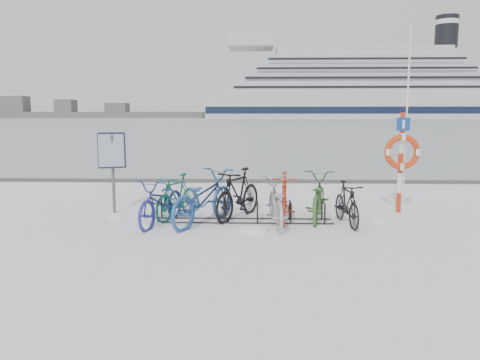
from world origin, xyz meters
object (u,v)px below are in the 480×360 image
at_px(bike_rack, 241,213).
at_px(lifebuoy_station, 402,152).
at_px(info_board, 112,155).
at_px(cruise_ferry, 357,92).

bearing_deg(bike_rack, lifebuoy_station, 15.55).
bearing_deg(info_board, bike_rack, -31.41).
height_order(info_board, lifebuoy_station, lifebuoy_station).
relative_size(bike_rack, lifebuoy_station, 0.92).
xyz_separation_m(bike_rack, cruise_ferry, (46.32, 207.89, 12.20)).
xyz_separation_m(info_board, cruise_ferry, (49.39, 207.08, 10.99)).
xyz_separation_m(info_board, lifebuoy_station, (6.83, 0.23, 0.07)).
bearing_deg(cruise_ferry, bike_rack, -102.56).
bearing_deg(bike_rack, info_board, 165.17).
bearing_deg(lifebuoy_station, info_board, -178.05).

